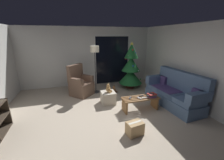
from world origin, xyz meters
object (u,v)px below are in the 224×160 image
at_px(book_stack, 152,95).
at_px(armchair, 80,85).
at_px(remote_graphite, 130,98).
at_px(teddy_bear_honey, 108,89).
at_px(remote_white, 145,98).
at_px(remote_silver, 140,98).
at_px(floor_lamp, 95,54).
at_px(cell_phone, 151,94).
at_px(teddy_bear_chestnut_by_tree, 114,90).
at_px(coffee_table, 140,102).
at_px(couch, 175,93).
at_px(ottoman, 108,98).
at_px(christmas_tree, 131,68).
at_px(remote_black, 141,96).
at_px(cardboard_box_taped_mid_floor, 135,128).

xyz_separation_m(book_stack, armchair, (-1.93, 1.74, -0.05)).
relative_size(remote_graphite, teddy_bear_honey, 0.55).
bearing_deg(remote_white, remote_silver, 101.43).
relative_size(armchair, floor_lamp, 0.63).
bearing_deg(cell_phone, teddy_bear_chestnut_by_tree, 82.73).
distance_m(remote_graphite, book_stack, 0.65).
bearing_deg(coffee_table, teddy_bear_chestnut_by_tree, 102.61).
relative_size(remote_silver, cell_phone, 1.08).
xyz_separation_m(couch, remote_silver, (-1.25, -0.06, 0.01)).
distance_m(coffee_table, ottoman, 1.07).
bearing_deg(floor_lamp, book_stack, -53.59).
height_order(book_stack, teddy_bear_chestnut_by_tree, book_stack).
bearing_deg(book_stack, teddy_bear_honey, 145.95).
distance_m(couch, christmas_tree, 2.04).
xyz_separation_m(book_stack, teddy_bear_chestnut_by_tree, (-0.67, 1.58, -0.33)).
height_order(christmas_tree, floor_lamp, christmas_tree).
xyz_separation_m(couch, armchair, (-2.79, 1.68, 0.00)).
bearing_deg(book_stack, teddy_bear_chestnut_by_tree, 112.84).
relative_size(coffee_table, floor_lamp, 0.62).
bearing_deg(teddy_bear_chestnut_by_tree, teddy_bear_honey, -118.59).
bearing_deg(remote_white, remote_black, 31.97).
bearing_deg(christmas_tree, remote_white, -101.22).
bearing_deg(floor_lamp, teddy_bear_chestnut_by_tree, -19.17).
relative_size(remote_black, teddy_bear_chestnut_by_tree, 0.55).
relative_size(remote_white, remote_black, 1.00).
bearing_deg(floor_lamp, christmas_tree, 3.86).
distance_m(cell_phone, armchair, 2.59).
xyz_separation_m(remote_graphite, teddy_bear_chestnut_by_tree, (-0.03, 1.49, -0.29)).
xyz_separation_m(cell_phone, cardboard_box_taped_mid_floor, (-0.95, -0.93, -0.36)).
xyz_separation_m(christmas_tree, cardboard_box_taped_mid_floor, (-1.12, -2.85, -0.70)).
height_order(remote_graphite, remote_silver, same).
bearing_deg(teddy_bear_honey, christmas_tree, 42.40).
height_order(couch, christmas_tree, christmas_tree).
height_order(coffee_table, remote_graphite, remote_graphite).
xyz_separation_m(cell_phone, teddy_bear_honey, (-1.10, 0.76, -0.00)).
bearing_deg(remote_graphite, remote_silver, 16.29).
bearing_deg(cell_phone, cardboard_box_taped_mid_floor, -165.12).
distance_m(remote_silver, teddy_bear_honey, 1.05).
relative_size(book_stack, floor_lamp, 0.16).
bearing_deg(ottoman, book_stack, -34.10).
distance_m(remote_silver, remote_black, 0.17).
relative_size(armchair, teddy_bear_chestnut_by_tree, 3.96).
bearing_deg(cell_phone, remote_silver, 149.53).
bearing_deg(remote_black, cell_phone, -135.51).
distance_m(remote_white, armchair, 2.43).
height_order(remote_white, book_stack, book_stack).
relative_size(remote_graphite, cell_phone, 1.08).
relative_size(coffee_table, remote_silver, 7.05).
bearing_deg(floor_lamp, teddy_bear_honey, -78.18).
distance_m(remote_silver, cell_phone, 0.39).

